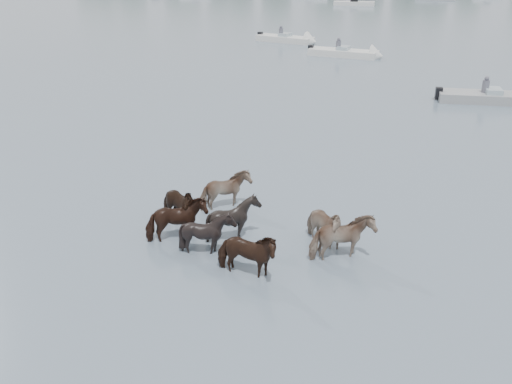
% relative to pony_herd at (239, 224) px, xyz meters
% --- Properties ---
extents(ground, '(400.00, 400.00, 0.00)m').
position_rel_pony_herd_xyz_m(ground, '(1.81, -0.03, -0.54)').
color(ground, '#495A6A').
rests_on(ground, ground).
extents(pony_herd, '(6.65, 4.46, 1.41)m').
position_rel_pony_herd_xyz_m(pony_herd, '(0.00, 0.00, 0.00)').
color(pony_herd, black).
rests_on(pony_herd, ground).
extents(motorboat_a, '(5.67, 1.76, 1.92)m').
position_rel_pony_herd_xyz_m(motorboat_a, '(-5.12, 28.61, -0.32)').
color(motorboat_a, silver).
rests_on(motorboat_a, ground).
extents(motorboat_b, '(6.05, 3.03, 1.92)m').
position_rel_pony_herd_xyz_m(motorboat_b, '(5.84, 19.28, -0.32)').
color(motorboat_b, gray).
rests_on(motorboat_b, ground).
extents(motorboat_f, '(5.61, 2.11, 1.92)m').
position_rel_pony_herd_xyz_m(motorboat_f, '(-11.60, 32.97, -0.32)').
color(motorboat_f, silver).
rests_on(motorboat_f, ground).
extents(distant_flotilla, '(104.78, 23.14, 0.93)m').
position_rel_pony_herd_xyz_m(distant_flotilla, '(0.81, 78.27, -0.29)').
color(distant_flotilla, gray).
rests_on(distant_flotilla, ground).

